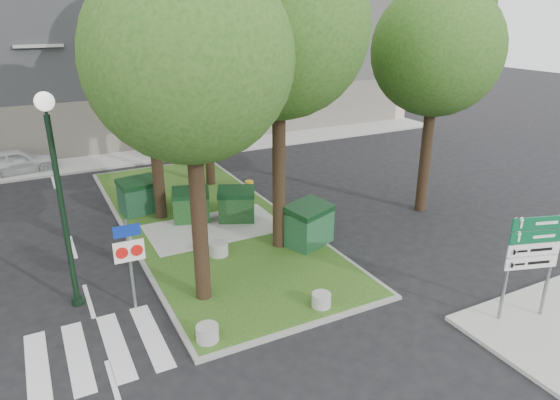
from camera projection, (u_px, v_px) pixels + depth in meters
ground at (290, 331)px, 13.14m from camera, size 120.00×120.00×0.00m
median_island at (206, 220)px, 19.97m from camera, size 6.00×16.00×0.12m
median_kerb at (206, 220)px, 19.97m from camera, size 6.30×16.30×0.10m
building_sidewalk at (135, 157)px, 28.45m from camera, size 42.00×3.00×0.12m
zebra_crossing at (134, 341)px, 12.76m from camera, size 5.00×3.00×0.01m
apartment_building at (96, 9)px, 31.84m from camera, size 41.00×12.00×16.00m
tree_median_near_left at (190, 37)px, 12.05m from camera, size 5.20×5.20×10.53m
tree_median_near_right at (280, 8)px, 14.98m from camera, size 5.60×5.60×11.46m
tree_median_mid at (148, 38)px, 17.77m from camera, size 4.80×4.80×9.99m
tree_median_far at (203, 0)px, 21.16m from camera, size 5.80×5.80×11.93m
tree_street_right at (439, 37)px, 18.77m from camera, size 5.00×5.00×10.06m
dumpster_a at (139, 196)px, 20.37m from camera, size 1.71×1.33×1.45m
dumpster_b at (191, 205)px, 19.57m from camera, size 1.66×1.38×1.32m
dumpster_c at (236, 205)px, 19.62m from camera, size 1.72×1.52×1.33m
dumpster_d at (309, 225)px, 17.57m from camera, size 1.95×1.68×1.53m
bollard_left at (207, 333)px, 12.53m from camera, size 0.57×0.57×0.41m
bollard_right at (321, 300)px, 13.99m from camera, size 0.55×0.55×0.39m
bollard_mid at (219, 249)px, 16.91m from camera, size 0.64×0.64×0.46m
litter_bin at (249, 188)px, 22.42m from camera, size 0.37×0.37×0.65m
street_lamp at (57, 179)px, 13.01m from camera, size 0.48×0.48×6.06m
traffic_sign_pole at (129, 252)px, 13.55m from camera, size 0.83×0.09×2.75m
directional_sign at (532, 252)px, 12.90m from camera, size 1.42×0.49×2.95m
car_white at (15, 162)px, 25.52m from camera, size 4.09×2.06×1.34m
car_silver at (190, 136)px, 30.28m from camera, size 4.72×1.81×1.53m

